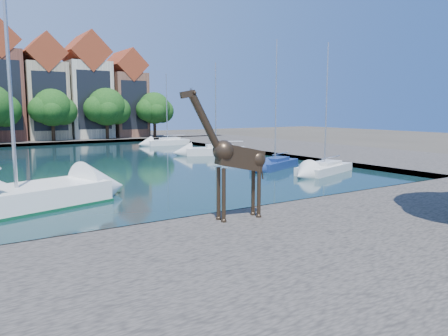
# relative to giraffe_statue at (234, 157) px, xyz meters

# --- Properties ---
(ground) EXTENTS (160.00, 160.00, 0.00)m
(ground) POSITION_rel_giraffe_statue_xyz_m (1.73, 1.47, -3.14)
(ground) COLOR #38332B
(ground) RESTS_ON ground
(water_basin) EXTENTS (38.00, 50.00, 0.08)m
(water_basin) POSITION_rel_giraffe_statue_xyz_m (1.73, 25.47, -3.10)
(water_basin) COLOR black
(water_basin) RESTS_ON ground
(near_quay) EXTENTS (50.00, 14.00, 0.50)m
(near_quay) POSITION_rel_giraffe_statue_xyz_m (1.73, -5.53, -2.89)
(near_quay) COLOR #514C46
(near_quay) RESTS_ON ground
(far_quay) EXTENTS (60.00, 16.00, 0.50)m
(far_quay) POSITION_rel_giraffe_statue_xyz_m (1.73, 57.47, -2.89)
(far_quay) COLOR #514C46
(far_quay) RESTS_ON ground
(right_quay) EXTENTS (14.00, 52.00, 0.50)m
(right_quay) POSITION_rel_giraffe_statue_xyz_m (26.73, 25.47, -2.89)
(right_quay) COLOR #514C46
(right_quay) RESTS_ON ground
(townhouse_center) EXTENTS (5.44, 9.18, 16.93)m
(townhouse_center) POSITION_rel_giraffe_statue_xyz_m (-2.27, 57.46, 5.22)
(townhouse_center) COLOR brown
(townhouse_center) RESTS_ON far_quay
(townhouse_east_inner) EXTENTS (5.94, 9.18, 15.79)m
(townhouse_east_inner) POSITION_rel_giraffe_statue_xyz_m (3.73, 57.46, 4.59)
(townhouse_east_inner) COLOR tan
(townhouse_east_inner) RESTS_ON far_quay
(townhouse_east_mid) EXTENTS (6.43, 9.18, 16.65)m
(townhouse_east_mid) POSITION_rel_giraffe_statue_xyz_m (10.23, 57.46, 4.96)
(townhouse_east_mid) COLOR beige
(townhouse_east_mid) RESTS_ON far_quay
(townhouse_east_end) EXTENTS (5.44, 9.18, 14.43)m
(townhouse_east_end) POSITION_rel_giraffe_statue_xyz_m (16.73, 57.46, 3.97)
(townhouse_east_end) COLOR brown
(townhouse_east_end) RESTS_ON far_quay
(far_tree_mid_east) EXTENTS (7.02, 5.40, 7.52)m
(far_tree_mid_east) POSITION_rel_giraffe_statue_xyz_m (3.83, 51.97, 1.99)
(far_tree_mid_east) COLOR #332114
(far_tree_mid_east) RESTS_ON far_quay
(far_tree_east) EXTENTS (7.54, 5.80, 7.84)m
(far_tree_east) POSITION_rel_giraffe_statue_xyz_m (11.83, 51.97, 2.09)
(far_tree_east) COLOR #332114
(far_tree_east) RESTS_ON far_quay
(far_tree_far_east) EXTENTS (6.76, 5.20, 7.36)m
(far_tree_far_east) POSITION_rel_giraffe_statue_xyz_m (19.82, 51.97, 1.93)
(far_tree_far_east) COLOR #332114
(far_tree_far_east) RESTS_ON far_quay
(giraffe_statue) EXTENTS (3.77, 0.79, 5.38)m
(giraffe_statue) POSITION_rel_giraffe_statue_xyz_m (0.00, 0.00, 0.00)
(giraffe_statue) COLOR #332519
(giraffe_statue) RESTS_ON near_quay
(sailboat_right_a) EXTENTS (6.38, 3.86, 10.12)m
(sailboat_right_a) POSITION_rel_giraffe_statue_xyz_m (15.31, 9.56, -2.58)
(sailboat_right_a) COLOR silver
(sailboat_right_a) RESTS_ON water_basin
(sailboat_right_b) EXTENTS (5.78, 3.96, 10.76)m
(sailboat_right_b) POSITION_rel_giraffe_statue_xyz_m (13.73, 13.79, -2.55)
(sailboat_right_b) COLOR navy
(sailboat_right_b) RESTS_ON water_basin
(sailboat_right_c) EXTENTS (7.04, 4.72, 10.01)m
(sailboat_right_c) POSITION_rel_giraffe_statue_xyz_m (15.34, 25.92, -2.46)
(sailboat_right_c) COLOR silver
(sailboat_right_c) RESTS_ON water_basin
(sailboat_right_d) EXTENTS (6.09, 2.16, 9.93)m
(sailboat_right_d) POSITION_rel_giraffe_statue_xyz_m (16.73, 41.05, -2.50)
(sailboat_right_d) COLOR silver
(sailboat_right_d) RESTS_ON water_basin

